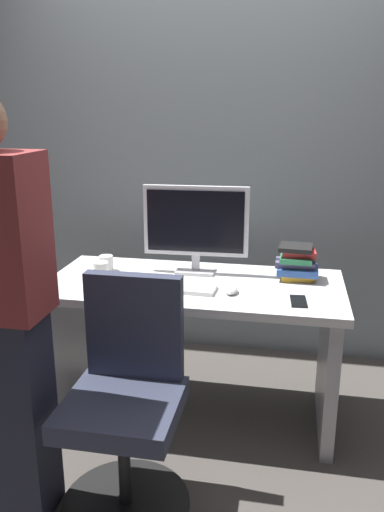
% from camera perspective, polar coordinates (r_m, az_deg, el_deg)
% --- Properties ---
extents(ground_plane, '(9.00, 9.00, 0.00)m').
position_cam_1_polar(ground_plane, '(2.90, 0.19, -16.67)').
color(ground_plane, '#4C4742').
extents(wall_back, '(6.40, 0.10, 3.00)m').
position_cam_1_polar(wall_back, '(3.28, 3.10, 14.90)').
color(wall_back, gray).
rests_on(wall_back, ground).
extents(desk, '(1.46, 0.68, 0.73)m').
position_cam_1_polar(desk, '(2.66, 0.20, -7.44)').
color(desk, white).
rests_on(desk, ground).
extents(office_chair, '(0.52, 0.52, 0.94)m').
position_cam_1_polar(office_chair, '(2.15, -7.17, -16.18)').
color(office_chair, black).
rests_on(office_chair, ground).
extents(monitor, '(0.54, 0.15, 0.46)m').
position_cam_1_polar(monitor, '(2.66, 0.42, 3.46)').
color(monitor, silver).
rests_on(monitor, desk).
extents(keyboard, '(0.43, 0.15, 0.02)m').
position_cam_1_polar(keyboard, '(2.48, -2.34, -3.43)').
color(keyboard, white).
rests_on(keyboard, desk).
extents(mouse, '(0.06, 0.10, 0.03)m').
position_cam_1_polar(mouse, '(2.43, 4.32, -3.72)').
color(mouse, white).
rests_on(mouse, desk).
extents(cup_near_keyboard, '(0.08, 0.08, 0.09)m').
position_cam_1_polar(cup_near_keyboard, '(2.64, -9.95, -1.63)').
color(cup_near_keyboard, white).
rests_on(cup_near_keyboard, desk).
extents(cup_by_monitor, '(0.07, 0.07, 0.08)m').
position_cam_1_polar(cup_by_monitor, '(2.78, -9.40, -0.78)').
color(cup_by_monitor, white).
rests_on(cup_by_monitor, desk).
extents(book_stack, '(0.21, 0.17, 0.18)m').
position_cam_1_polar(book_stack, '(2.65, 11.43, -0.71)').
color(book_stack, gold).
rests_on(book_stack, desk).
extents(cell_phone, '(0.08, 0.15, 0.01)m').
position_cam_1_polar(cell_phone, '(2.37, 11.60, -4.89)').
color(cell_phone, black).
rests_on(cell_phone, desk).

